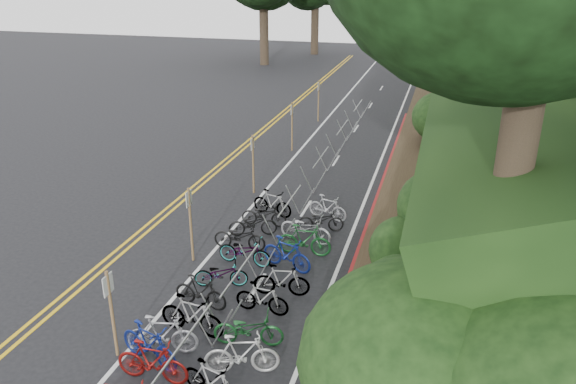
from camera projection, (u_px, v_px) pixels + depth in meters
ground at (85, 352)px, 13.78m from camera, size 120.00×120.00×0.00m
road_markings at (247, 201)px, 22.63m from camera, size 7.47×80.00×0.01m
red_curb at (379, 195)px, 23.03m from camera, size 0.25×28.00×0.10m
embankment at (555, 108)px, 26.53m from camera, size 14.30×48.14×9.11m
bike_rack_front at (183, 356)px, 12.23m from camera, size 1.19×3.25×1.26m
bike_racks_rest at (321, 163)px, 24.30m from camera, size 1.14×23.00×1.17m
signpost_near at (111, 308)px, 13.19m from camera, size 0.08×0.40×2.33m
signposts_rest at (275, 140)px, 25.58m from camera, size 0.08×18.40×2.50m
bike_front at (149, 344)px, 13.22m from camera, size 1.05×1.87×1.09m
bike_valet at (242, 284)px, 15.79m from camera, size 3.31×14.09×1.10m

